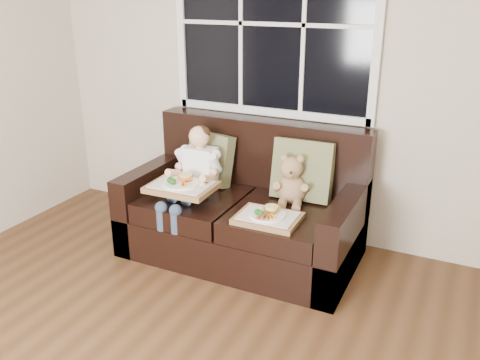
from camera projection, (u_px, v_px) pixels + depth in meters
The scene contains 9 objects.
room_walls at pixel (54, 97), 1.54m from camera, with size 4.52×5.02×2.71m.
window_back at pixel (272, 24), 3.73m from camera, with size 1.62×0.04×1.37m.
loveseat at pixel (245, 213), 3.82m from camera, with size 1.70×0.92×0.96m.
pillow_left at pixel (210, 158), 3.98m from camera, with size 0.43×0.27×0.41m.
pillow_right at pixel (303, 170), 3.66m from camera, with size 0.44×0.21×0.45m.
child at pixel (194, 172), 3.76m from camera, with size 0.34×0.58×0.77m.
teddy_bear at pixel (291, 183), 3.61m from camera, with size 0.25×0.31×0.38m.
tray_left at pixel (182, 186), 3.63m from camera, with size 0.47×0.37×0.11m.
tray_right at pixel (268, 217), 3.37m from camera, with size 0.43×0.33×0.10m.
Camera 1 is at (1.17, -1.14, 1.91)m, focal length 38.00 mm.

